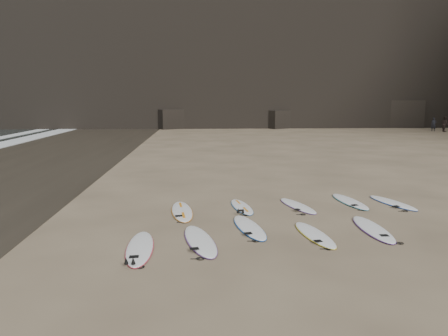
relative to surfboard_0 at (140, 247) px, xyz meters
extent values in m
plane|color=#897559|center=(3.75, 1.26, -0.05)|extent=(240.00, 240.00, 0.00)
cube|color=black|center=(11.75, 46.26, 1.11)|extent=(4.23, 4.46, 2.33)
cube|color=black|center=(28.75, 47.26, 1.75)|extent=(5.95, 5.19, 3.59)
cube|color=black|center=(-2.25, 46.26, 1.20)|extent=(4.49, 4.76, 2.49)
ellipsoid|color=white|center=(0.00, 0.00, 0.00)|extent=(0.79, 2.75, 0.10)
ellipsoid|color=white|center=(1.53, 0.48, 0.00)|extent=(1.19, 2.87, 0.10)
ellipsoid|color=white|center=(2.99, 1.63, 0.00)|extent=(1.05, 2.70, 0.09)
ellipsoid|color=white|center=(4.74, 0.82, 0.00)|extent=(0.93, 2.54, 0.09)
ellipsoid|color=white|center=(6.57, 1.24, 0.00)|extent=(0.69, 2.75, 0.10)
ellipsoid|color=white|center=(0.95, 3.61, 0.00)|extent=(0.94, 2.81, 0.10)
ellipsoid|color=white|center=(3.02, 4.12, -0.01)|extent=(0.87, 2.37, 0.08)
ellipsoid|color=white|center=(5.02, 4.14, -0.01)|extent=(1.19, 2.50, 0.09)
ellipsoid|color=white|center=(7.09, 4.66, 0.00)|extent=(0.93, 2.69, 0.09)
ellipsoid|color=white|center=(8.58, 4.38, 0.00)|extent=(1.21, 2.56, 0.09)
imported|color=black|center=(29.51, 39.51, 0.75)|extent=(0.70, 0.66, 1.61)
imported|color=black|center=(30.30, 38.47, 0.85)|extent=(0.83, 0.99, 1.79)
camera|label=1|loc=(1.49, -10.74, 3.73)|focal=35.00mm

